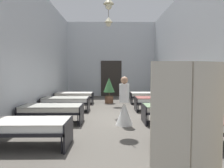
{
  "coord_description": "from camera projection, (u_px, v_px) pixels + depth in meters",
  "views": [
    {
      "loc": [
        -0.09,
        -6.87,
        1.58
      ],
      "look_at": [
        0.0,
        1.26,
        1.1
      ],
      "focal_mm": 30.52,
      "sensor_mm": 36.0,
      "label": 1
    }
  ],
  "objects": [
    {
      "name": "bed_right_row_3",
      "position": [
        149.0,
        95.0,
        9.79
      ],
      "size": [
        1.9,
        0.84,
        0.57
      ],
      "color": "black",
      "rests_on": "ground"
    },
    {
      "name": "bed_left_row_1",
      "position": [
        52.0,
        109.0,
        5.95
      ],
      "size": [
        1.9,
        0.84,
        0.57
      ],
      "color": "black",
      "rests_on": "ground"
    },
    {
      "name": "potted_plant",
      "position": [
        109.0,
        88.0,
        9.89
      ],
      "size": [
        0.58,
        0.58,
        1.33
      ],
      "color": "brown",
      "rests_on": "ground"
    },
    {
      "name": "room_shell",
      "position": [
        112.0,
        51.0,
        8.09
      ],
      "size": [
        6.32,
        12.42,
        5.0
      ],
      "color": "silver",
      "rests_on": "ground"
    },
    {
      "name": "bed_left_row_2",
      "position": [
        66.0,
        101.0,
        7.85
      ],
      "size": [
        1.9,
        0.84,
        0.57
      ],
      "color": "black",
      "rests_on": "ground"
    },
    {
      "name": "bed_right_row_1",
      "position": [
        173.0,
        109.0,
        5.99
      ],
      "size": [
        1.9,
        0.84,
        0.57
      ],
      "color": "black",
      "rests_on": "ground"
    },
    {
      "name": "privacy_screen",
      "position": [
        209.0,
        142.0,
        2.01
      ],
      "size": [
        1.23,
        0.27,
        1.7
      ],
      "rotation": [
        0.0,
        0.0,
        0.32
      ],
      "color": "#BCB29E",
      "rests_on": "ground"
    },
    {
      "name": "nurse_near_aisle",
      "position": [
        124.0,
        108.0,
        5.76
      ],
      "size": [
        0.52,
        0.52,
        1.49
      ],
      "rotation": [
        0.0,
        0.0,
        2.45
      ],
      "color": "white",
      "rests_on": "ground"
    },
    {
      "name": "bed_right_row_0",
      "position": [
        203.0,
        126.0,
        4.1
      ],
      "size": [
        1.9,
        0.84,
        0.57
      ],
      "color": "black",
      "rests_on": "ground"
    },
    {
      "name": "bed_left_row_3",
      "position": [
        74.0,
        95.0,
        9.74
      ],
      "size": [
        1.9,
        0.84,
        0.57
      ],
      "color": "black",
      "rests_on": "ground"
    },
    {
      "name": "ground_plane",
      "position": [
        112.0,
        118.0,
        6.95
      ],
      "size": [
        6.52,
        12.82,
        0.1
      ],
      "primitive_type": "cube",
      "color": "#59544C"
    },
    {
      "name": "bed_left_row_0",
      "position": [
        25.0,
        126.0,
        4.05
      ],
      "size": [
        1.9,
        0.84,
        0.57
      ],
      "color": "black",
      "rests_on": "ground"
    },
    {
      "name": "bed_right_row_2",
      "position": [
        158.0,
        100.0,
        7.89
      ],
      "size": [
        1.9,
        0.84,
        0.57
      ],
      "color": "black",
      "rests_on": "ground"
    }
  ]
}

